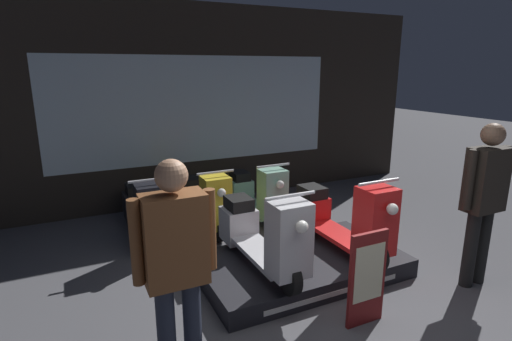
% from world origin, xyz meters
% --- Properties ---
extents(ground_plane, '(30.00, 30.00, 0.00)m').
position_xyz_m(ground_plane, '(0.00, 0.00, 0.00)').
color(ground_plane, '#4C4C51').
extents(shop_wall_back, '(8.49, 0.09, 3.20)m').
position_xyz_m(shop_wall_back, '(0.00, 3.98, 1.60)').
color(shop_wall_back, '#28231E').
rests_on(shop_wall_back, ground_plane).
extents(display_platform, '(2.20, 1.25, 0.21)m').
position_xyz_m(display_platform, '(0.20, 1.06, 0.10)').
color(display_platform, black).
rests_on(display_platform, ground_plane).
extents(scooter_display_left, '(0.49, 1.59, 0.95)m').
position_xyz_m(scooter_display_left, '(-0.30, 1.02, 0.58)').
color(scooter_display_left, black).
rests_on(scooter_display_left, display_platform).
extents(scooter_display_right, '(0.49, 1.59, 0.95)m').
position_xyz_m(scooter_display_right, '(0.69, 1.02, 0.58)').
color(scooter_display_right, black).
rests_on(scooter_display_right, display_platform).
extents(scooter_backrow_0, '(0.49, 1.59, 0.95)m').
position_xyz_m(scooter_backrow_0, '(-1.16, 2.79, 0.37)').
color(scooter_backrow_0, black).
rests_on(scooter_backrow_0, ground_plane).
extents(scooter_backrow_1, '(0.49, 1.59, 0.95)m').
position_xyz_m(scooter_backrow_1, '(-0.34, 2.79, 0.37)').
color(scooter_backrow_1, black).
rests_on(scooter_backrow_1, ground_plane).
extents(scooter_backrow_2, '(0.49, 1.59, 0.95)m').
position_xyz_m(scooter_backrow_2, '(0.48, 2.79, 0.37)').
color(scooter_backrow_2, black).
rests_on(scooter_backrow_2, ground_plane).
extents(person_left_browsing, '(0.58, 0.23, 1.65)m').
position_xyz_m(person_left_browsing, '(-1.40, 0.10, 0.97)').
color(person_left_browsing, '#232838').
rests_on(person_left_browsing, ground_plane).
extents(person_right_browsing, '(0.57, 0.23, 1.70)m').
position_xyz_m(person_right_browsing, '(1.72, 0.10, 1.00)').
color(person_right_browsing, black).
rests_on(person_right_browsing, ground_plane).
extents(price_sign_board, '(0.38, 0.04, 0.87)m').
position_xyz_m(price_sign_board, '(0.24, 0.06, 0.44)').
color(price_sign_board, maroon).
rests_on(price_sign_board, ground_plane).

